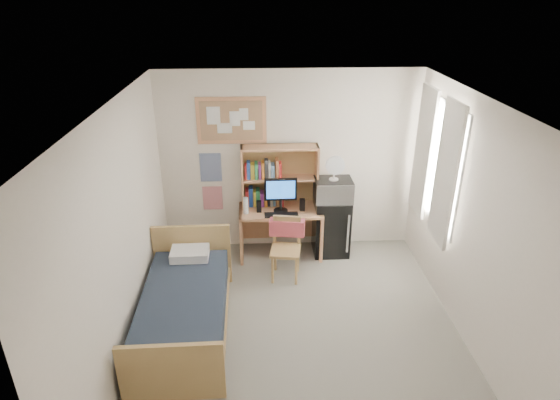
{
  "coord_description": "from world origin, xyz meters",
  "views": [
    {
      "loc": [
        -0.42,
        -4.09,
        3.58
      ],
      "look_at": [
        -0.17,
        1.2,
        1.14
      ],
      "focal_mm": 30.0,
      "sensor_mm": 36.0,
      "label": 1
    }
  ],
  "objects_px": {
    "speaker_left": "(259,206)",
    "microwave": "(333,190)",
    "monitor": "(281,195)",
    "speaker_right": "(302,205)",
    "desk": "(280,232)",
    "desk_chair": "(286,250)",
    "mini_fridge": "(331,226)",
    "desk_fan": "(334,169)",
    "bulletin_board": "(231,121)",
    "bed": "(185,313)"
  },
  "relations": [
    {
      "from": "monitor",
      "to": "speaker_right",
      "type": "distance_m",
      "value": 0.34
    },
    {
      "from": "microwave",
      "to": "desk_fan",
      "type": "height_order",
      "value": "desk_fan"
    },
    {
      "from": "desk",
      "to": "monitor",
      "type": "xyz_separation_m",
      "value": [
        0.0,
        -0.06,
        0.6
      ]
    },
    {
      "from": "desk_fan",
      "to": "desk_chair",
      "type": "bearing_deg",
      "value": -138.23
    },
    {
      "from": "speaker_left",
      "to": "microwave",
      "type": "height_order",
      "value": "microwave"
    },
    {
      "from": "monitor",
      "to": "speaker_right",
      "type": "bearing_deg",
      "value": -0.0
    },
    {
      "from": "bulletin_board",
      "to": "desk",
      "type": "bearing_deg",
      "value": -24.38
    },
    {
      "from": "mini_fridge",
      "to": "desk_fan",
      "type": "height_order",
      "value": "desk_fan"
    },
    {
      "from": "mini_fridge",
      "to": "speaker_left",
      "type": "height_order",
      "value": "speaker_left"
    },
    {
      "from": "monitor",
      "to": "speaker_right",
      "type": "height_order",
      "value": "monitor"
    },
    {
      "from": "desk",
      "to": "speaker_left",
      "type": "bearing_deg",
      "value": -168.69
    },
    {
      "from": "desk",
      "to": "microwave",
      "type": "xyz_separation_m",
      "value": [
        0.73,
        0.02,
        0.63
      ]
    },
    {
      "from": "mini_fridge",
      "to": "speaker_right",
      "type": "height_order",
      "value": "speaker_right"
    },
    {
      "from": "monitor",
      "to": "speaker_left",
      "type": "xyz_separation_m",
      "value": [
        -0.3,
        -0.01,
        -0.16
      ]
    },
    {
      "from": "monitor",
      "to": "microwave",
      "type": "xyz_separation_m",
      "value": [
        0.73,
        0.08,
        0.03
      ]
    },
    {
      "from": "mini_fridge",
      "to": "desk_chair",
      "type": "bearing_deg",
      "value": -137.33
    },
    {
      "from": "monitor",
      "to": "desk_fan",
      "type": "bearing_deg",
      "value": 5.18
    },
    {
      "from": "bed",
      "to": "speaker_right",
      "type": "bearing_deg",
      "value": 46.56
    },
    {
      "from": "monitor",
      "to": "speaker_right",
      "type": "xyz_separation_m",
      "value": [
        0.3,
        0.01,
        -0.15
      ]
    },
    {
      "from": "bed",
      "to": "desk_fan",
      "type": "bearing_deg",
      "value": 40.39
    },
    {
      "from": "desk_chair",
      "to": "desk",
      "type": "bearing_deg",
      "value": 102.53
    },
    {
      "from": "bulletin_board",
      "to": "desk_fan",
      "type": "height_order",
      "value": "bulletin_board"
    },
    {
      "from": "bed",
      "to": "desk_fan",
      "type": "height_order",
      "value": "desk_fan"
    },
    {
      "from": "desk",
      "to": "speaker_left",
      "type": "distance_m",
      "value": 0.54
    },
    {
      "from": "desk_chair",
      "to": "speaker_right",
      "type": "bearing_deg",
      "value": 73.41
    },
    {
      "from": "desk",
      "to": "speaker_left",
      "type": "relative_size",
      "value": 7.16
    },
    {
      "from": "bed",
      "to": "microwave",
      "type": "relative_size",
      "value": 3.65
    },
    {
      "from": "mini_fridge",
      "to": "speaker_left",
      "type": "bearing_deg",
      "value": -174.37
    },
    {
      "from": "microwave",
      "to": "desk_chair",
      "type": "bearing_deg",
      "value": -138.23
    },
    {
      "from": "bed",
      "to": "desk_chair",
      "type": "bearing_deg",
      "value": 40.05
    },
    {
      "from": "desk_fan",
      "to": "monitor",
      "type": "bearing_deg",
      "value": -173.97
    },
    {
      "from": "microwave",
      "to": "speaker_left",
      "type": "bearing_deg",
      "value": -175.47
    },
    {
      "from": "monitor",
      "to": "desk_chair",
      "type": "bearing_deg",
      "value": -87.1
    },
    {
      "from": "desk",
      "to": "speaker_left",
      "type": "height_order",
      "value": "speaker_left"
    },
    {
      "from": "desk",
      "to": "desk_fan",
      "type": "height_order",
      "value": "desk_fan"
    },
    {
      "from": "desk_chair",
      "to": "speaker_left",
      "type": "bearing_deg",
      "value": 130.89
    },
    {
      "from": "bulletin_board",
      "to": "bed",
      "type": "bearing_deg",
      "value": -104.52
    },
    {
      "from": "bed",
      "to": "microwave",
      "type": "xyz_separation_m",
      "value": [
        1.88,
        1.66,
        0.74
      ]
    },
    {
      "from": "desk",
      "to": "microwave",
      "type": "height_order",
      "value": "microwave"
    },
    {
      "from": "desk_chair",
      "to": "speaker_left",
      "type": "distance_m",
      "value": 0.74
    },
    {
      "from": "desk_chair",
      "to": "desk_fan",
      "type": "xyz_separation_m",
      "value": [
        0.7,
        0.63,
        0.89
      ]
    },
    {
      "from": "desk_chair",
      "to": "speaker_right",
      "type": "distance_m",
      "value": 0.72
    },
    {
      "from": "microwave",
      "to": "desk_fan",
      "type": "distance_m",
      "value": 0.31
    },
    {
      "from": "bulletin_board",
      "to": "speaker_left",
      "type": "distance_m",
      "value": 1.22
    },
    {
      "from": "desk_fan",
      "to": "desk",
      "type": "bearing_deg",
      "value": -178.63
    },
    {
      "from": "bulletin_board",
      "to": "speaker_right",
      "type": "relative_size",
      "value": 5.43
    },
    {
      "from": "bed",
      "to": "monitor",
      "type": "height_order",
      "value": "monitor"
    },
    {
      "from": "speaker_right",
      "to": "microwave",
      "type": "xyz_separation_m",
      "value": [
        0.43,
        0.07,
        0.19
      ]
    },
    {
      "from": "desk",
      "to": "bed",
      "type": "bearing_deg",
      "value": -126.03
    },
    {
      "from": "desk",
      "to": "desk_fan",
      "type": "relative_size",
      "value": 3.57
    }
  ]
}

